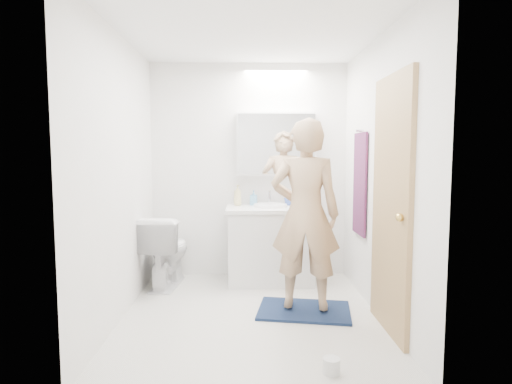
{
  "coord_description": "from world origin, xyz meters",
  "views": [
    {
      "loc": [
        -0.05,
        -3.6,
        1.41
      ],
      "look_at": [
        0.05,
        0.25,
        1.05
      ],
      "focal_mm": 29.97,
      "sensor_mm": 36.0,
      "label": 1
    }
  ],
  "objects_px": {
    "toothbrush_cup": "(288,201)",
    "toilet_paper_roll": "(331,366)",
    "soap_bottle_b": "(254,198)",
    "toilet": "(166,250)",
    "person": "(305,214)",
    "vanity_cabinet": "(270,246)",
    "soap_bottle_a": "(238,195)",
    "medicine_cabinet": "(276,144)"
  },
  "relations": [
    {
      "from": "toothbrush_cup",
      "to": "toilet_paper_roll",
      "type": "xyz_separation_m",
      "value": [
        0.07,
        -2.13,
        -0.81
      ]
    },
    {
      "from": "soap_bottle_b",
      "to": "toilet",
      "type": "bearing_deg",
      "value": -162.48
    },
    {
      "from": "person",
      "to": "toilet_paper_roll",
      "type": "relative_size",
      "value": 14.98
    },
    {
      "from": "vanity_cabinet",
      "to": "toilet",
      "type": "distance_m",
      "value": 1.12
    },
    {
      "from": "toilet",
      "to": "toilet_paper_roll",
      "type": "height_order",
      "value": "toilet"
    },
    {
      "from": "soap_bottle_a",
      "to": "soap_bottle_b",
      "type": "height_order",
      "value": "soap_bottle_a"
    },
    {
      "from": "medicine_cabinet",
      "to": "toilet",
      "type": "bearing_deg",
      "value": -164.69
    },
    {
      "from": "person",
      "to": "soap_bottle_a",
      "type": "distance_m",
      "value": 1.22
    },
    {
      "from": "vanity_cabinet",
      "to": "soap_bottle_a",
      "type": "distance_m",
      "value": 0.67
    },
    {
      "from": "soap_bottle_b",
      "to": "toothbrush_cup",
      "type": "height_order",
      "value": "soap_bottle_b"
    },
    {
      "from": "vanity_cabinet",
      "to": "toothbrush_cup",
      "type": "xyz_separation_m",
      "value": [
        0.21,
        0.16,
        0.47
      ]
    },
    {
      "from": "soap_bottle_a",
      "to": "toilet_paper_roll",
      "type": "relative_size",
      "value": 2.1
    },
    {
      "from": "soap_bottle_a",
      "to": "toothbrush_cup",
      "type": "height_order",
      "value": "soap_bottle_a"
    },
    {
      "from": "medicine_cabinet",
      "to": "vanity_cabinet",
      "type": "bearing_deg",
      "value": -109.44
    },
    {
      "from": "person",
      "to": "medicine_cabinet",
      "type": "bearing_deg",
      "value": -71.13
    },
    {
      "from": "soap_bottle_a",
      "to": "toothbrush_cup",
      "type": "relative_size",
      "value": 2.53
    },
    {
      "from": "vanity_cabinet",
      "to": "person",
      "type": "height_order",
      "value": "person"
    },
    {
      "from": "vanity_cabinet",
      "to": "toilet_paper_roll",
      "type": "bearing_deg",
      "value": -82.14
    },
    {
      "from": "medicine_cabinet",
      "to": "toilet",
      "type": "relative_size",
      "value": 1.16
    },
    {
      "from": "toothbrush_cup",
      "to": "toilet_paper_roll",
      "type": "distance_m",
      "value": 2.28
    },
    {
      "from": "person",
      "to": "toothbrush_cup",
      "type": "height_order",
      "value": "person"
    },
    {
      "from": "vanity_cabinet",
      "to": "toilet",
      "type": "relative_size",
      "value": 1.19
    },
    {
      "from": "medicine_cabinet",
      "to": "toilet_paper_roll",
      "type": "height_order",
      "value": "medicine_cabinet"
    },
    {
      "from": "soap_bottle_a",
      "to": "toilet_paper_roll",
      "type": "distance_m",
      "value": 2.38
    },
    {
      "from": "medicine_cabinet",
      "to": "toothbrush_cup",
      "type": "height_order",
      "value": "medicine_cabinet"
    },
    {
      "from": "medicine_cabinet",
      "to": "soap_bottle_b",
      "type": "distance_m",
      "value": 0.65
    },
    {
      "from": "person",
      "to": "toilet_paper_roll",
      "type": "bearing_deg",
      "value": 101.51
    },
    {
      "from": "toilet",
      "to": "soap_bottle_a",
      "type": "height_order",
      "value": "soap_bottle_a"
    },
    {
      "from": "person",
      "to": "toilet",
      "type": "bearing_deg",
      "value": -20.11
    },
    {
      "from": "toilet",
      "to": "toothbrush_cup",
      "type": "relative_size",
      "value": 8.33
    },
    {
      "from": "soap_bottle_b",
      "to": "toilet_paper_roll",
      "type": "bearing_deg",
      "value": -78.16
    },
    {
      "from": "medicine_cabinet",
      "to": "soap_bottle_a",
      "type": "height_order",
      "value": "medicine_cabinet"
    },
    {
      "from": "soap_bottle_b",
      "to": "toothbrush_cup",
      "type": "distance_m",
      "value": 0.39
    },
    {
      "from": "soap_bottle_a",
      "to": "toothbrush_cup",
      "type": "distance_m",
      "value": 0.57
    },
    {
      "from": "vanity_cabinet",
      "to": "toothbrush_cup",
      "type": "bearing_deg",
      "value": 37.93
    },
    {
      "from": "vanity_cabinet",
      "to": "toothbrush_cup",
      "type": "height_order",
      "value": "toothbrush_cup"
    },
    {
      "from": "soap_bottle_a",
      "to": "vanity_cabinet",
      "type": "bearing_deg",
      "value": -22.76
    },
    {
      "from": "medicine_cabinet",
      "to": "soap_bottle_a",
      "type": "xyz_separation_m",
      "value": [
        -0.43,
        -0.06,
        -0.56
      ]
    },
    {
      "from": "toilet",
      "to": "toothbrush_cup",
      "type": "height_order",
      "value": "toothbrush_cup"
    },
    {
      "from": "medicine_cabinet",
      "to": "toilet_paper_roll",
      "type": "bearing_deg",
      "value": -84.82
    },
    {
      "from": "soap_bottle_b",
      "to": "toothbrush_cup",
      "type": "bearing_deg",
      "value": -2.98
    },
    {
      "from": "toilet",
      "to": "toilet_paper_roll",
      "type": "relative_size",
      "value": 6.89
    }
  ]
}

